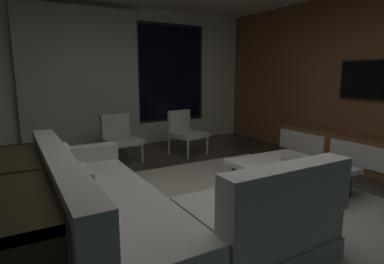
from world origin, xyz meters
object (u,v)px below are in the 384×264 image
Objects in this scene: coffee_table at (289,177)px; sectional_couch at (141,211)px; media_console at (371,156)px; accent_chair_by_curtain at (119,136)px; console_table_behind_couch at (17,215)px; accent_chair_near_window at (185,130)px; mounted_tv at (372,80)px; book_stack_on_coffee_table at (295,162)px.

sectional_couch is at bearing -173.84° from coffee_table.
media_console reaches higher than coffee_table.
console_table_behind_couch is (-1.55, -2.50, -0.02)m from accent_chair_by_curtain.
accent_chair_near_window is 2.99m from media_console.
media_console is at bearing -132.46° from mounted_tv.
console_table_behind_couch reaches higher than media_console.
coffee_table is 2.37m from accent_chair_near_window.
mounted_tv is (1.95, -2.21, 0.92)m from accent_chair_near_window.
mounted_tv is (1.79, 0.22, 0.94)m from book_stack_on_coffee_table.
accent_chair_near_window reaches higher than book_stack_on_coffee_table.
media_console is (3.61, 0.16, -0.04)m from sectional_couch.
accent_chair_near_window is 0.25× the size of media_console.
coffee_table is at bearing 89.75° from book_stack_on_coffee_table.
coffee_table is 2.92m from console_table_behind_couch.
book_stack_on_coffee_table is 2.91m from console_table_behind_couch.
sectional_couch reaches higher than accent_chair_near_window.
accent_chair_near_window is (-0.16, 2.35, 0.25)m from coffee_table.
mounted_tv is at bearing 47.54° from media_console.
mounted_tv is at bearing -48.50° from accent_chair_near_window.
media_console is (1.61, -0.06, 0.06)m from coffee_table.
coffee_table is 2.14m from mounted_tv.
console_table_behind_couch is (-2.91, -0.08, 0.23)m from coffee_table.
accent_chair_by_curtain is (0.64, 2.63, 0.14)m from sectional_couch.
book_stack_on_coffee_table is 2.43m from accent_chair_near_window.
accent_chair_by_curtain is at bearing 176.60° from accent_chair_near_window.
media_console is 4.53m from console_table_behind_couch.
mounted_tv is at bearing -35.87° from accent_chair_by_curtain.
book_stack_on_coffee_table is 1.62m from media_console.
mounted_tv reaches higher than book_stack_on_coffee_table.
sectional_couch is 3.61m from media_console.
coffee_table is 0.55× the size of console_table_behind_couch.
accent_chair_near_window is at bearing 54.34° from sectional_couch.
coffee_table is 1.49× the size of accent_chair_by_curtain.
book_stack_on_coffee_table is 2.04m from mounted_tv.
sectional_couch is 2.71m from accent_chair_by_curtain.
console_table_behind_couch is (-2.91, -0.00, 0.01)m from book_stack_on_coffee_table.
sectional_couch is at bearing -8.23° from console_table_behind_couch.
sectional_couch reaches higher than media_console.
accent_chair_near_window reaches higher than console_table_behind_couch.
book_stack_on_coffee_table is at bearing -86.24° from accent_chair_near_window.
media_console is at bearing -39.82° from accent_chair_by_curtain.
accent_chair_near_window is at bearing 126.38° from media_console.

